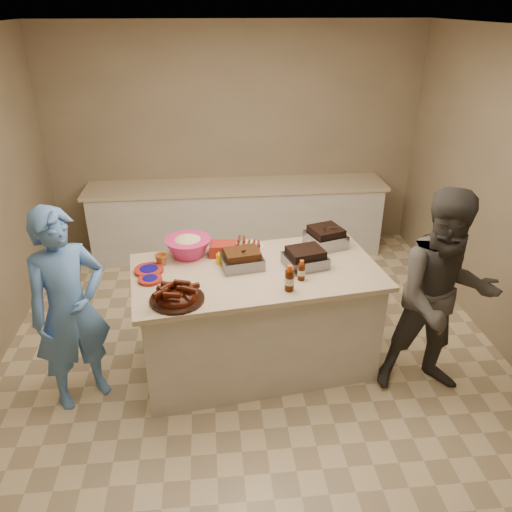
{
  "coord_description": "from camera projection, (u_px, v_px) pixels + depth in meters",
  "views": [
    {
      "loc": [
        -0.33,
        -3.52,
        2.86
      ],
      "look_at": [
        0.02,
        0.03,
        1.04
      ],
      "focal_mm": 35.0,
      "sensor_mm": 36.0,
      "label": 1
    }
  ],
  "objects": [
    {
      "name": "guest_gray",
      "position": [
        426.0,
        384.0,
        4.18
      ],
      "size": [
        0.97,
        1.78,
        0.65
      ],
      "primitive_type": "imported",
      "rotation": [
        0.0,
        0.0,
        -0.08
      ],
      "color": "#4A4742",
      "rests_on": "ground"
    },
    {
      "name": "bbq_bottle_b",
      "position": [
        289.0,
        290.0,
        3.73
      ],
      "size": [
        0.08,
        0.08,
        0.21
      ],
      "primitive_type": "cylinder",
      "rotation": [
        0.0,
        0.0,
        0.14
      ],
      "color": "#3A1303",
      "rests_on": "island"
    },
    {
      "name": "coleslaw_bowl",
      "position": [
        189.0,
        256.0,
        4.23
      ],
      "size": [
        0.44,
        0.44,
        0.27
      ],
      "primitive_type": null,
      "rotation": [
        0.0,
        0.0,
        0.14
      ],
      "color": "#CD2667",
      "rests_on": "island"
    },
    {
      "name": "plastic_cup",
      "position": [
        162.0,
        265.0,
        4.08
      ],
      "size": [
        0.11,
        0.11,
        0.1
      ],
      "primitive_type": "imported",
      "rotation": [
        0.0,
        0.0,
        0.14
      ],
      "color": "#A95B23",
      "rests_on": "island"
    },
    {
      "name": "room",
      "position": [
        254.0,
        361.0,
        4.45
      ],
      "size": [
        4.5,
        5.0,
        2.7
      ],
      "primitive_type": null,
      "color": "gray",
      "rests_on": "ground"
    },
    {
      "name": "rib_platter",
      "position": [
        177.0,
        301.0,
        3.6
      ],
      "size": [
        0.4,
        0.4,
        0.16
      ],
      "primitive_type": null,
      "rotation": [
        0.0,
        0.0,
        -0.0
      ],
      "color": "#400F03",
      "rests_on": "island"
    },
    {
      "name": "roasting_pan",
      "position": [
        325.0,
        246.0,
        4.41
      ],
      "size": [
        0.38,
        0.38,
        0.12
      ],
      "primitive_type": "cube",
      "rotation": [
        0.0,
        0.0,
        0.31
      ],
      "color": "gray",
      "rests_on": "island"
    },
    {
      "name": "bbq_bottle_a",
      "position": [
        301.0,
        280.0,
        3.87
      ],
      "size": [
        0.06,
        0.06,
        0.17
      ],
      "primitive_type": "cylinder",
      "rotation": [
        0.0,
        0.0,
        0.14
      ],
      "color": "#3A1303",
      "rests_on": "island"
    },
    {
      "name": "plate_stack_large",
      "position": [
        149.0,
        272.0,
        3.98
      ],
      "size": [
        0.26,
        0.26,
        0.03
      ],
      "primitive_type": "cylinder",
      "rotation": [
        0.0,
        0.0,
        0.14
      ],
      "color": "maroon",
      "rests_on": "island"
    },
    {
      "name": "mustard_bottle",
      "position": [
        219.0,
        264.0,
        4.1
      ],
      "size": [
        0.05,
        0.05,
        0.12
      ],
      "primitive_type": "cylinder",
      "rotation": [
        0.0,
        0.0,
        0.14
      ],
      "color": "#F0C000",
      "rests_on": "island"
    },
    {
      "name": "sauce_bowl",
      "position": [
        239.0,
        263.0,
        4.12
      ],
      "size": [
        0.13,
        0.06,
        0.13
      ],
      "primitive_type": "imported",
      "rotation": [
        0.0,
        0.0,
        0.14
      ],
      "color": "silver",
      "rests_on": "island"
    },
    {
      "name": "sausage_plate",
      "position": [
        249.0,
        247.0,
        4.38
      ],
      "size": [
        0.31,
        0.31,
        0.04
      ],
      "primitive_type": "cylinder",
      "rotation": [
        0.0,
        0.0,
        -0.17
      ],
      "color": "silver",
      "rests_on": "island"
    },
    {
      "name": "mac_cheese_dish",
      "position": [
        323.0,
        244.0,
        4.44
      ],
      "size": [
        0.34,
        0.28,
        0.08
      ],
      "primitive_type": "cube",
      "rotation": [
        0.0,
        0.0,
        0.19
      ],
      "color": "orange",
      "rests_on": "island"
    },
    {
      "name": "pulled_pork_tray",
      "position": [
        242.0,
        267.0,
        4.05
      ],
      "size": [
        0.36,
        0.3,
        0.1
      ],
      "primitive_type": "cube",
      "rotation": [
        0.0,
        0.0,
        0.18
      ],
      "color": "#47230F",
      "rests_on": "island"
    },
    {
      "name": "basket_stack",
      "position": [
        223.0,
        255.0,
        4.25
      ],
      "size": [
        0.23,
        0.18,
        0.11
      ],
      "primitive_type": "cube",
      "rotation": [
        0.0,
        0.0,
        -0.1
      ],
      "color": "maroon",
      "rests_on": "island"
    },
    {
      "name": "island",
      "position": [
        257.0,
        362.0,
        4.44
      ],
      "size": [
        2.1,
        1.3,
        0.94
      ],
      "primitive_type": null,
      "rotation": [
        0.0,
        0.0,
        0.14
      ],
      "color": "silver",
      "rests_on": "ground"
    },
    {
      "name": "brisket_tray",
      "position": [
        305.0,
        266.0,
        4.07
      ],
      "size": [
        0.38,
        0.34,
        0.1
      ],
      "primitive_type": "cube",
      "rotation": [
        0.0,
        0.0,
        0.24
      ],
      "color": "black",
      "rests_on": "island"
    },
    {
      "name": "guest_blue",
      "position": [
        87.0,
        394.0,
        4.08
      ],
      "size": [
        1.41,
        1.68,
        0.39
      ],
      "primitive_type": "imported",
      "rotation": [
        0.0,
        0.0,
        0.6
      ],
      "color": "#578CD9",
      "rests_on": "ground"
    },
    {
      "name": "back_counter",
      "position": [
        237.0,
        219.0,
        6.2
      ],
      "size": [
        3.6,
        0.64,
        0.9
      ],
      "primitive_type": null,
      "color": "silver",
      "rests_on": "ground"
    },
    {
      "name": "plate_stack_small",
      "position": [
        150.0,
        281.0,
        3.85
      ],
      "size": [
        0.21,
        0.21,
        0.03
      ],
      "primitive_type": "cylinder",
      "rotation": [
        0.0,
        0.0,
        0.14
      ],
      "color": "maroon",
      "rests_on": "island"
    }
  ]
}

